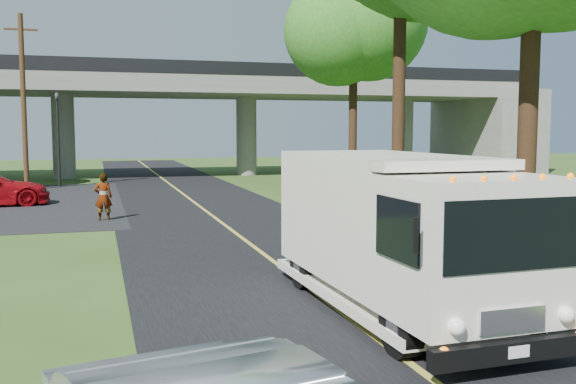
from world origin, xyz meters
name	(u,v)px	position (x,y,z in m)	size (l,w,h in m)	color
ground	(314,293)	(0.00, 0.00, 0.00)	(120.00, 120.00, 0.00)	#354A1A
road	(219,222)	(0.00, 10.00, 0.01)	(7.00, 90.00, 0.02)	black
lane_line	(219,221)	(0.00, 10.00, 0.03)	(0.12, 90.00, 0.01)	gold
overpass	(158,108)	(0.00, 32.00, 4.56)	(54.00, 10.00, 7.30)	slate
traffic_signal	(58,129)	(-6.00, 26.00, 3.20)	(0.18, 0.22, 5.20)	black
utility_pole	(24,101)	(-7.50, 24.00, 4.59)	(1.60, 0.26, 9.00)	#472D19
tree_right_far	(359,30)	(9.21, 19.84, 8.30)	(5.77, 5.67, 10.99)	#382314
step_van	(398,228)	(0.95, -1.68, 1.48)	(2.55, 6.53, 2.72)	silver
pedestrian	(103,197)	(-3.80, 11.43, 0.83)	(0.60, 0.40, 1.66)	gray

